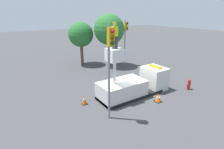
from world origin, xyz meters
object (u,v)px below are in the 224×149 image
(tree_left_bg, at_px, (109,30))
(traffic_light_pole, at_px, (110,56))
(fire_hydrant, at_px, (189,84))
(traffic_cone_rear, at_px, (84,100))
(worker, at_px, (115,36))
(traffic_light_across, at_px, (126,34))
(traffic_cone_curbside, at_px, (158,98))
(tree_right_bg, at_px, (81,35))
(bucket_truck, at_px, (134,85))

(tree_left_bg, bearing_deg, traffic_light_pole, -122.31)
(fire_hydrant, distance_m, traffic_cone_rear, 9.15)
(worker, distance_m, tree_left_bg, 9.28)
(tree_left_bg, bearing_deg, traffic_light_across, -23.00)
(traffic_cone_curbside, bearing_deg, worker, 143.81)
(fire_hydrant, height_order, traffic_cone_rear, fire_hydrant)
(traffic_light_pole, distance_m, traffic_cone_curbside, 5.72)
(fire_hydrant, distance_m, traffic_cone_curbside, 3.93)
(fire_hydrant, bearing_deg, traffic_cone_curbside, -178.77)
(tree_left_bg, distance_m, tree_right_bg, 3.60)
(fire_hydrant, distance_m, tree_left_bg, 10.82)
(bucket_truck, height_order, tree_left_bg, tree_left_bg)
(fire_hydrant, relative_size, traffic_cone_curbside, 1.49)
(bucket_truck, relative_size, tree_right_bg, 1.16)
(fire_hydrant, distance_m, tree_right_bg, 13.51)
(bucket_truck, distance_m, traffic_light_pole, 5.12)
(traffic_light_across, distance_m, tree_left_bg, 2.10)
(tree_left_bg, bearing_deg, worker, -120.23)
(worker, distance_m, traffic_light_pole, 2.59)
(traffic_light_across, xyz_separation_m, tree_right_bg, (-4.50, 3.18, -0.08))
(traffic_light_across, distance_m, traffic_cone_curbside, 10.58)
(traffic_light_pole, bearing_deg, fire_hydrant, 0.02)
(traffic_light_pole, height_order, fire_hydrant, traffic_light_pole)
(fire_hydrant, bearing_deg, tree_left_bg, 101.10)
(worker, relative_size, tree_left_bg, 0.28)
(bucket_truck, bearing_deg, worker, 180.00)
(traffic_cone_rear, height_order, traffic_cone_curbside, traffic_cone_rear)
(bucket_truck, relative_size, traffic_cone_curbside, 9.64)
(traffic_cone_curbside, height_order, tree_right_bg, tree_right_bg)
(worker, height_order, tree_left_bg, tree_left_bg)
(traffic_light_pole, height_order, traffic_cone_curbside, traffic_light_pole)
(tree_right_bg, bearing_deg, traffic_cone_curbside, -87.02)
(traffic_light_pole, bearing_deg, tree_right_bg, 73.54)
(traffic_light_across, bearing_deg, worker, -132.17)
(fire_hydrant, xyz_separation_m, traffic_cone_rear, (-8.76, 2.64, -0.12))
(fire_hydrant, bearing_deg, traffic_light_across, 90.45)
(fire_hydrant, relative_size, tree_right_bg, 0.18)
(bucket_truck, height_order, traffic_cone_rear, bucket_truck)
(traffic_light_across, xyz_separation_m, fire_hydrant, (0.07, -9.09, -3.42))
(bucket_truck, relative_size, traffic_light_across, 1.13)
(worker, relative_size, traffic_light_pole, 0.30)
(traffic_light_pole, bearing_deg, traffic_cone_rear, 102.16)
(bucket_truck, xyz_separation_m, traffic_light_pole, (-3.48, -1.88, 3.25))
(bucket_truck, xyz_separation_m, traffic_cone_curbside, (0.78, -1.96, -0.55))
(worker, bearing_deg, tree_left_bg, 59.77)
(traffic_light_pole, bearing_deg, traffic_light_across, 48.23)
(traffic_cone_rear, bearing_deg, traffic_light_across, 36.59)
(traffic_light_across, distance_m, fire_hydrant, 9.71)
(bucket_truck, relative_size, tree_left_bg, 0.99)
(tree_right_bg, bearing_deg, fire_hydrant, -69.58)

